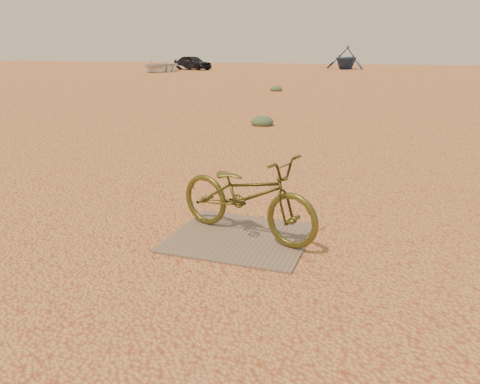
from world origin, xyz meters
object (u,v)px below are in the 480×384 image
(bicycle, at_px, (247,195))
(boat_far_left, at_px, (346,57))
(plywood_board, at_px, (240,237))
(car, at_px, (193,63))
(boat_near_left, at_px, (159,66))

(bicycle, distance_m, boat_far_left, 44.09)
(bicycle, bearing_deg, boat_far_left, 22.75)
(boat_far_left, bearing_deg, plywood_board, -73.64)
(car, relative_size, boat_far_left, 0.92)
(boat_near_left, bearing_deg, boat_far_left, 30.24)
(boat_near_left, distance_m, boat_far_left, 18.31)
(plywood_board, height_order, car, car)
(boat_near_left, height_order, boat_far_left, boat_far_left)
(bicycle, height_order, boat_far_left, boat_far_left)
(car, relative_size, boat_near_left, 0.76)
(bicycle, bearing_deg, boat_near_left, 47.10)
(plywood_board, bearing_deg, boat_near_left, 119.82)
(car, bearing_deg, plywood_board, -135.91)
(bicycle, xyz_separation_m, boat_far_left, (-4.30, 43.88, 0.63))
(plywood_board, distance_m, boat_near_left, 38.11)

